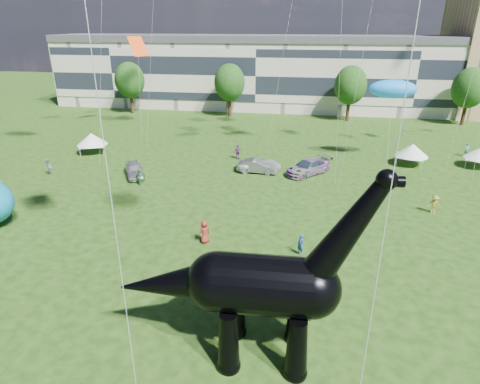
# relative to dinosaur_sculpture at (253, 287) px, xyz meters

# --- Properties ---
(ground) EXTENTS (220.00, 220.00, 0.00)m
(ground) POSITION_rel_dinosaur_sculpture_xyz_m (0.59, 0.44, -3.89)
(ground) COLOR #16330C
(ground) RESTS_ON ground
(terrace_row) EXTENTS (78.00, 11.00, 12.00)m
(terrace_row) POSITION_rel_dinosaur_sculpture_xyz_m (-7.41, 62.44, 2.11)
(terrace_row) COLOR beige
(terrace_row) RESTS_ON ground
(tree_far_left) EXTENTS (5.20, 5.20, 9.44)m
(tree_far_left) POSITION_rel_dinosaur_sculpture_xyz_m (-29.41, 53.44, 2.41)
(tree_far_left) COLOR #382314
(tree_far_left) RESTS_ON ground
(tree_mid_left) EXTENTS (5.20, 5.20, 9.44)m
(tree_mid_left) POSITION_rel_dinosaur_sculpture_xyz_m (-11.41, 53.44, 2.41)
(tree_mid_left) COLOR #382314
(tree_mid_left) RESTS_ON ground
(tree_mid_right) EXTENTS (5.20, 5.20, 9.44)m
(tree_mid_right) POSITION_rel_dinosaur_sculpture_xyz_m (8.59, 53.44, 2.41)
(tree_mid_right) COLOR #382314
(tree_mid_right) RESTS_ON ground
(tree_far_right) EXTENTS (5.20, 5.20, 9.44)m
(tree_far_right) POSITION_rel_dinosaur_sculpture_xyz_m (26.59, 53.44, 2.41)
(tree_far_right) COLOR #382314
(tree_far_right) RESTS_ON ground
(dinosaur_sculpture) EXTENTS (12.56, 3.54, 10.29)m
(dinosaur_sculpture) POSITION_rel_dinosaur_sculpture_xyz_m (0.00, 0.00, 0.00)
(dinosaur_sculpture) COLOR black
(dinosaur_sculpture) RESTS_ON ground
(car_silver) EXTENTS (3.72, 4.70, 1.50)m
(car_silver) POSITION_rel_dinosaur_sculpture_xyz_m (-15.82, 22.53, -3.14)
(car_silver) COLOR silver
(car_silver) RESTS_ON ground
(car_grey) EXTENTS (4.47, 1.82, 1.44)m
(car_grey) POSITION_rel_dinosaur_sculpture_xyz_m (-3.04, 25.85, -3.16)
(car_grey) COLOR slate
(car_grey) RESTS_ON ground
(car_white) EXTENTS (5.29, 3.45, 1.35)m
(car_white) POSITION_rel_dinosaur_sculpture_xyz_m (-2.92, 26.56, -3.21)
(car_white) COLOR silver
(car_white) RESTS_ON ground
(car_dark) EXTENTS (5.48, 5.60, 1.62)m
(car_dark) POSITION_rel_dinosaur_sculpture_xyz_m (2.43, 26.30, -3.08)
(car_dark) COLOR #595960
(car_dark) RESTS_ON ground
(gazebo_near) EXTENTS (4.60, 4.60, 2.50)m
(gazebo_near) POSITION_rel_dinosaur_sculpture_xyz_m (14.03, 31.31, -2.13)
(gazebo_near) COLOR white
(gazebo_near) RESTS_ON ground
(gazebo_left) EXTENTS (4.78, 4.78, 2.56)m
(gazebo_left) POSITION_rel_dinosaur_sculpture_xyz_m (-24.30, 29.48, -2.09)
(gazebo_left) COLOR white
(gazebo_left) RESTS_ON ground
(visitors) EXTENTS (47.42, 42.80, 1.86)m
(visitors) POSITION_rel_dinosaur_sculpture_xyz_m (0.51, 14.86, -3.02)
(visitors) COLOR maroon
(visitors) RESTS_ON ground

